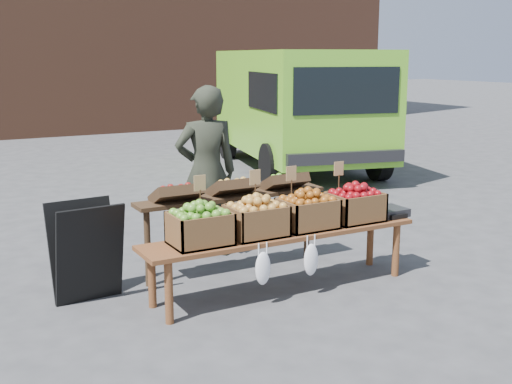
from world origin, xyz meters
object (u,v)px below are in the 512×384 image
display_bench (282,261)px  crate_green_apples (355,207)px  vendor (207,172)px  back_table (232,222)px  crate_red_apples (308,213)px  weighing_scale (388,212)px  crate_golden_apples (200,229)px  crate_russet_pears (256,221)px  delivery_van (296,110)px  chalkboard_sign (86,251)px

display_bench → crate_green_apples: 0.93m
vendor → back_table: size_ratio=0.88×
crate_red_apples → crate_green_apples: 0.55m
vendor → weighing_scale: 1.96m
crate_golden_apples → crate_russet_pears: size_ratio=1.00×
crate_russet_pears → crate_red_apples: 0.55m
delivery_van → crate_red_apples: bearing=-108.4°
delivery_van → weighing_scale: size_ratio=14.72×
back_table → display_bench: back_table is taller
chalkboard_sign → back_table: back_table is taller
delivery_van → crate_golden_apples: (-4.51, -5.54, -0.41)m
display_bench → crate_russet_pears: 0.51m
back_table → crate_red_apples: 0.86m
vendor → chalkboard_sign: bearing=35.7°
vendor → back_table: vendor is taller
vendor → crate_red_apples: bearing=118.6°
back_table → weighing_scale: 1.58m
display_bench → crate_russet_pears: bearing=180.0°
crate_russet_pears → crate_green_apples: (1.10, 0.00, 0.00)m
chalkboard_sign → crate_green_apples: bearing=-18.7°
crate_green_apples → weighing_scale: bearing=0.0°
crate_green_apples → weighing_scale: 0.44m
display_bench → weighing_scale: weighing_scale is taller
back_table → crate_golden_apples: bearing=-133.2°
delivery_van → crate_russet_pears: 6.82m
vendor → back_table: bearing=100.8°
crate_golden_apples → display_bench: bearing=0.0°
back_table → crate_green_apples: bearing=-36.5°
vendor → crate_green_apples: 1.66m
chalkboard_sign → display_bench: chalkboard_sign is taller
delivery_van → crate_russet_pears: (-3.96, -5.54, -0.41)m
back_table → vendor: bearing=89.8°
vendor → display_bench: vendor is taller
back_table → crate_red_apples: (0.42, -0.72, 0.19)m
back_table → crate_russet_pears: size_ratio=4.20×
crate_russet_pears → crate_green_apples: same height
delivery_van → vendor: (-3.83, -4.21, -0.19)m
chalkboard_sign → vendor: bearing=20.6°
chalkboard_sign → crate_golden_apples: (0.82, -0.65, 0.26)m
delivery_van → chalkboard_sign: delivery_van is taller
delivery_van → chalkboard_sign: bearing=-124.2°
delivery_van → crate_red_apples: delivery_van is taller
chalkboard_sign → delivery_van: bearing=38.6°
crate_green_apples → crate_golden_apples: bearing=180.0°
vendor → chalkboard_sign: vendor is taller
vendor → chalkboard_sign: size_ratio=2.04×
back_table → weighing_scale: size_ratio=6.18×
vendor → delivery_van: bearing=-121.3°
crate_russet_pears → weighing_scale: crate_russet_pears is taller
chalkboard_sign → weighing_scale: chalkboard_sign is taller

